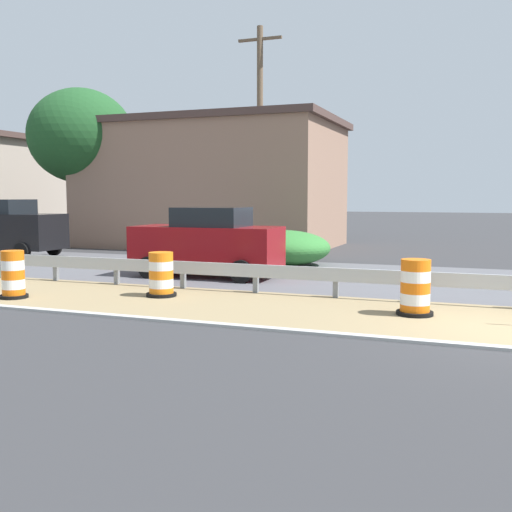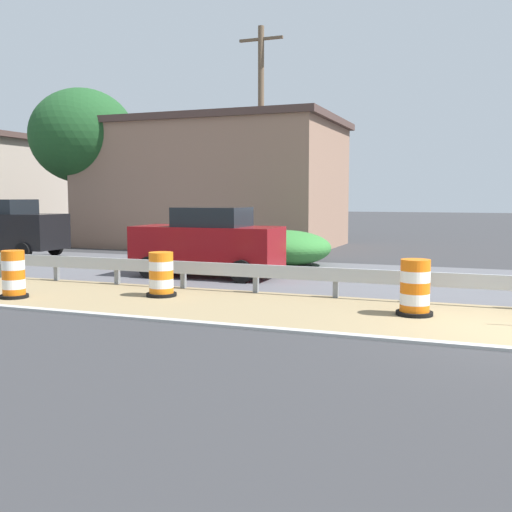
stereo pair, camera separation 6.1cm
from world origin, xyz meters
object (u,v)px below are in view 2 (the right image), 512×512
(utility_pole_near, at_px, (261,138))
(car_distant_a, at_px, (7,228))
(traffic_barrel_nearest, at_px, (415,290))
(traffic_barrel_close, at_px, (161,276))
(traffic_barrel_mid, at_px, (14,277))
(car_lead_near_lane, at_px, (208,242))

(utility_pole_near, bearing_deg, car_distant_a, 114.10)
(traffic_barrel_nearest, bearing_deg, utility_pole_near, 34.45)
(traffic_barrel_close, distance_m, traffic_barrel_mid, 3.42)
(traffic_barrel_nearest, bearing_deg, car_lead_near_lane, 59.53)
(traffic_barrel_close, bearing_deg, utility_pole_near, 7.52)
(utility_pole_near, bearing_deg, traffic_barrel_mid, 171.72)
(traffic_barrel_close, height_order, traffic_barrel_mid, traffic_barrel_mid)
(traffic_barrel_mid, height_order, car_distant_a, car_distant_a)
(car_distant_a, bearing_deg, car_lead_near_lane, -15.89)
(utility_pole_near, bearing_deg, traffic_barrel_nearest, -145.55)
(traffic_barrel_nearest, xyz_separation_m, car_lead_near_lane, (3.73, 6.35, 0.51))
(traffic_barrel_nearest, distance_m, utility_pole_near, 13.48)
(car_lead_near_lane, bearing_deg, traffic_barrel_mid, 60.79)
(traffic_barrel_nearest, xyz_separation_m, traffic_barrel_mid, (-1.26, 8.98, -0.00))
(traffic_barrel_close, relative_size, utility_pole_near, 0.12)
(traffic_barrel_close, bearing_deg, car_distant_a, 59.24)
(traffic_barrel_nearest, height_order, utility_pole_near, utility_pole_near)
(traffic_barrel_nearest, xyz_separation_m, car_distant_a, (6.47, 16.43, 0.61))
(traffic_barrel_nearest, relative_size, utility_pole_near, 0.12)
(traffic_barrel_nearest, relative_size, car_distant_a, 0.24)
(car_lead_near_lane, bearing_deg, traffic_barrel_close, 96.04)
(car_lead_near_lane, bearing_deg, traffic_barrel_nearest, 148.15)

